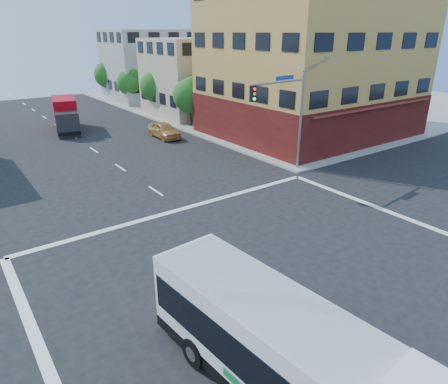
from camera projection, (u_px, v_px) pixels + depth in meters
ground at (300, 286)px, 16.37m from camera, size 120.00×120.00×0.00m
sidewalk_ne at (295, 99)px, 61.66m from camera, size 50.00×50.00×0.15m
corner_building_ne at (311, 74)px, 38.91m from camera, size 18.10×15.44×14.00m
building_east_near at (200, 77)px, 49.47m from camera, size 12.06×10.06×9.00m
building_east_far at (150, 65)px, 59.82m from camera, size 12.06×10.06×10.00m
signal_mast_ne at (286, 106)px, 27.43m from camera, size 7.91×1.13×8.07m
street_tree_a at (191, 93)px, 42.50m from camera, size 3.60×3.60×5.53m
street_tree_b at (156, 84)px, 48.46m from camera, size 3.80×3.80×5.79m
street_tree_c at (130, 81)px, 54.59m from camera, size 3.40×3.40×5.29m
street_tree_d at (108, 73)px, 60.46m from camera, size 4.00×4.00×6.03m
transit_bus at (315, 377)px, 10.02m from camera, size 3.32×11.49×3.35m
box_truck at (66, 116)px, 41.47m from camera, size 3.61×7.60×3.30m
parked_car at (164, 130)px, 39.05m from camera, size 1.89×4.48×1.51m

